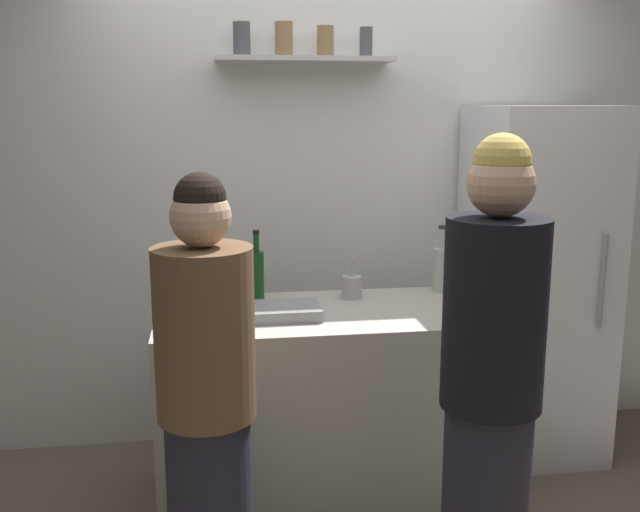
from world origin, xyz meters
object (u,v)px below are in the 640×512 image
object	(u,v)px
person_brown_jacket	(207,407)
person_blonde	(490,392)
refrigerator	(535,283)
wine_bottle_green_glass	(257,273)
wine_bottle_pale_glass	(441,267)
baking_pan	(280,311)
utensil_holder	(352,287)
wine_bottle_dark_glass	(168,293)
water_bottle_plastic	(468,292)

from	to	relation	value
person_brown_jacket	person_blonde	size ratio (longest dim) A/B	0.93
refrigerator	wine_bottle_green_glass	bearing A→B (deg)	-175.62
refrigerator	wine_bottle_pale_glass	distance (m)	0.56
wine_bottle_pale_glass	baking_pan	bearing A→B (deg)	-158.75
utensil_holder	person_blonde	world-z (taller)	person_blonde
refrigerator	utensil_holder	distance (m)	1.00
wine_bottle_green_glass	person_blonde	size ratio (longest dim) A/B	0.19
utensil_holder	wine_bottle_dark_glass	size ratio (longest dim) A/B	0.75
wine_bottle_green_glass	wine_bottle_pale_glass	world-z (taller)	same
wine_bottle_pale_glass	wine_bottle_green_glass	bearing A→B (deg)	-179.58
baking_pan	wine_bottle_pale_glass	distance (m)	0.88
water_bottle_plastic	person_blonde	world-z (taller)	person_blonde
water_bottle_plastic	wine_bottle_dark_glass	bearing A→B (deg)	174.03
refrigerator	person_blonde	size ratio (longest dim) A/B	1.04
refrigerator	wine_bottle_dark_glass	world-z (taller)	refrigerator
baking_pan	refrigerator	bearing A→B (deg)	17.24
refrigerator	person_blonde	world-z (taller)	refrigerator
person_brown_jacket	person_blonde	world-z (taller)	person_blonde
baking_pan	wine_bottle_green_glass	distance (m)	0.34
baking_pan	person_blonde	xyz separation A→B (m)	(0.63, -0.84, -0.07)
wine_bottle_green_glass	person_brown_jacket	size ratio (longest dim) A/B	0.21
utensil_holder	water_bottle_plastic	world-z (taller)	water_bottle_plastic
utensil_holder	water_bottle_plastic	xyz separation A→B (m)	(0.45, -0.33, 0.04)
refrigerator	wine_bottle_green_glass	world-z (taller)	refrigerator
utensil_holder	baking_pan	bearing A→B (deg)	-143.99
baking_pan	person_blonde	distance (m)	1.05
refrigerator	wine_bottle_green_glass	distance (m)	1.44
utensil_holder	person_brown_jacket	distance (m)	1.15
wine_bottle_green_glass	water_bottle_plastic	bearing A→B (deg)	-22.66
utensil_holder	wine_bottle_green_glass	bearing A→B (deg)	174.16
wine_bottle_pale_glass	person_blonde	xyz separation A→B (m)	(-0.19, -1.16, -0.17)
baking_pan	utensil_holder	size ratio (longest dim) A/B	1.62
baking_pan	person_blonde	bearing A→B (deg)	-53.16
wine_bottle_pale_glass	person_brown_jacket	world-z (taller)	person_brown_jacket
wine_bottle_pale_glass	water_bottle_plastic	xyz separation A→B (m)	(0.00, -0.38, -0.03)
utensil_holder	water_bottle_plastic	distance (m)	0.56
wine_bottle_dark_glass	water_bottle_plastic	distance (m)	1.30
wine_bottle_dark_glass	person_blonde	size ratio (longest dim) A/B	0.16
utensil_holder	person_blonde	size ratio (longest dim) A/B	0.12
wine_bottle_green_glass	wine_bottle_dark_glass	distance (m)	0.47
wine_bottle_green_glass	wine_bottle_dark_glass	bearing A→B (deg)	-149.04
refrigerator	baking_pan	world-z (taller)	refrigerator
refrigerator	person_brown_jacket	distance (m)	1.99
wine_bottle_green_glass	water_bottle_plastic	xyz separation A→B (m)	(0.90, -0.37, -0.03)
wine_bottle_pale_glass	wine_bottle_dark_glass	distance (m)	1.32
utensil_holder	water_bottle_plastic	size ratio (longest dim) A/B	0.98
refrigerator	baking_pan	distance (m)	1.42
person_brown_jacket	utensil_holder	bearing A→B (deg)	-36.12
wine_bottle_pale_glass	utensil_holder	bearing A→B (deg)	-173.42
person_blonde	water_bottle_plastic	bearing A→B (deg)	-25.13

